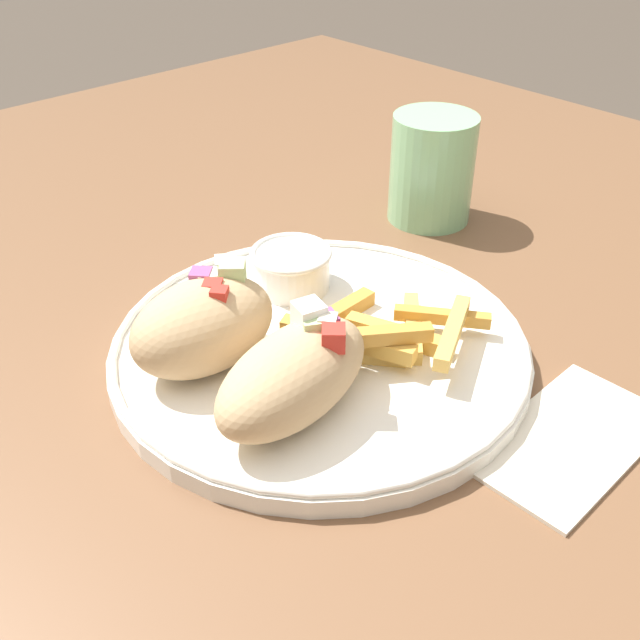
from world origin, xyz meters
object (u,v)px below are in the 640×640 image
(pita_sandwich_far, at_px, (204,324))
(fries_pile, at_px, (382,333))
(water_glass, at_px, (431,173))
(sauce_ramekin, at_px, (291,266))
(plate, at_px, (320,348))
(pita_sandwich_near, at_px, (294,374))

(pita_sandwich_far, height_order, fries_pile, pita_sandwich_far)
(pita_sandwich_far, distance_m, water_glass, 0.31)
(pita_sandwich_far, bearing_deg, sauce_ramekin, 20.27)
(plate, height_order, pita_sandwich_near, pita_sandwich_near)
(plate, relative_size, sauce_ramekin, 4.63)
(plate, xyz_separation_m, water_glass, (0.23, 0.10, 0.04))
(sauce_ramekin, bearing_deg, fries_pile, -93.09)
(pita_sandwich_far, height_order, water_glass, water_glass)
(pita_sandwich_far, relative_size, water_glass, 1.05)
(fries_pile, bearing_deg, pita_sandwich_near, -173.61)
(fries_pile, distance_m, sauce_ramekin, 0.10)
(fries_pile, height_order, water_glass, water_glass)
(plate, bearing_deg, pita_sandwich_far, 153.66)
(pita_sandwich_near, xyz_separation_m, fries_pile, (0.09, 0.01, -0.02))
(water_glass, bearing_deg, plate, -157.74)
(plate, relative_size, pita_sandwich_near, 2.26)
(sauce_ramekin, distance_m, water_glass, 0.20)
(sauce_ramekin, relative_size, water_glass, 0.64)
(plate, bearing_deg, fries_pile, -46.85)
(sauce_ramekin, bearing_deg, water_glass, 6.71)
(fries_pile, height_order, sauce_ramekin, same)
(pita_sandwich_near, xyz_separation_m, water_glass, (0.29, 0.14, 0.00))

